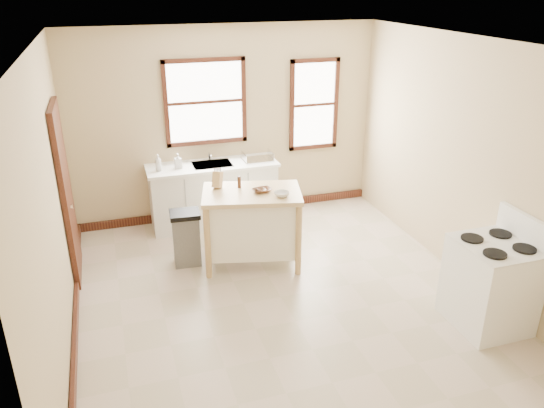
{
  "coord_description": "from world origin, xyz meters",
  "views": [
    {
      "loc": [
        -1.66,
        -4.88,
        3.37
      ],
      "look_at": [
        0.02,
        0.4,
        0.99
      ],
      "focal_mm": 35.0,
      "sensor_mm": 36.0,
      "label": 1
    }
  ],
  "objects_px": {
    "soap_bottle_a": "(158,163)",
    "gas_stove": "(492,273)",
    "kitchen_island": "(252,228)",
    "bowl_c": "(282,194)",
    "knife_block": "(217,180)",
    "bowl_a": "(259,191)",
    "trash_bin": "(186,238)",
    "soap_bottle_b": "(178,161)",
    "pepper_grinder": "(239,182)",
    "bowl_b": "(264,190)",
    "dish_rack": "(257,156)"
  },
  "relations": [
    {
      "from": "soap_bottle_a",
      "to": "dish_rack",
      "type": "distance_m",
      "value": 1.42
    },
    {
      "from": "soap_bottle_b",
      "to": "bowl_a",
      "type": "xyz_separation_m",
      "value": [
        0.78,
        -1.34,
        -0.03
      ]
    },
    {
      "from": "bowl_b",
      "to": "gas_stove",
      "type": "relative_size",
      "value": 0.15
    },
    {
      "from": "kitchen_island",
      "to": "bowl_c",
      "type": "distance_m",
      "value": 0.65
    },
    {
      "from": "bowl_a",
      "to": "bowl_b",
      "type": "xyz_separation_m",
      "value": [
        0.06,
        0.0,
        0.0
      ]
    },
    {
      "from": "kitchen_island",
      "to": "bowl_c",
      "type": "relative_size",
      "value": 6.6
    },
    {
      "from": "bowl_a",
      "to": "trash_bin",
      "type": "relative_size",
      "value": 0.23
    },
    {
      "from": "soap_bottle_b",
      "to": "bowl_a",
      "type": "distance_m",
      "value": 1.55
    },
    {
      "from": "pepper_grinder",
      "to": "bowl_b",
      "type": "bearing_deg",
      "value": -40.93
    },
    {
      "from": "knife_block",
      "to": "pepper_grinder",
      "type": "xyz_separation_m",
      "value": [
        0.25,
        -0.08,
        -0.03
      ]
    },
    {
      "from": "kitchen_island",
      "to": "soap_bottle_b",
      "type": "bearing_deg",
      "value": 131.78
    },
    {
      "from": "trash_bin",
      "to": "gas_stove",
      "type": "distance_m",
      "value": 3.56
    },
    {
      "from": "dish_rack",
      "to": "knife_block",
      "type": "height_order",
      "value": "knife_block"
    },
    {
      "from": "knife_block",
      "to": "bowl_a",
      "type": "height_order",
      "value": "knife_block"
    },
    {
      "from": "bowl_a",
      "to": "soap_bottle_b",
      "type": "bearing_deg",
      "value": 120.1
    },
    {
      "from": "trash_bin",
      "to": "pepper_grinder",
      "type": "bearing_deg",
      "value": -0.11
    },
    {
      "from": "gas_stove",
      "to": "bowl_c",
      "type": "bearing_deg",
      "value": 134.03
    },
    {
      "from": "soap_bottle_a",
      "to": "gas_stove",
      "type": "relative_size",
      "value": 0.19
    },
    {
      "from": "knife_block",
      "to": "bowl_c",
      "type": "xyz_separation_m",
      "value": [
        0.66,
        -0.51,
        -0.07
      ]
    },
    {
      "from": "bowl_b",
      "to": "pepper_grinder",
      "type": "bearing_deg",
      "value": 139.07
    },
    {
      "from": "soap_bottle_a",
      "to": "pepper_grinder",
      "type": "relative_size",
      "value": 1.54
    },
    {
      "from": "knife_block",
      "to": "trash_bin",
      "type": "distance_m",
      "value": 0.84
    },
    {
      "from": "pepper_grinder",
      "to": "trash_bin",
      "type": "distance_m",
      "value": 0.98
    },
    {
      "from": "knife_block",
      "to": "trash_bin",
      "type": "relative_size",
      "value": 0.28
    },
    {
      "from": "bowl_b",
      "to": "gas_stove",
      "type": "height_order",
      "value": "gas_stove"
    },
    {
      "from": "soap_bottle_b",
      "to": "gas_stove",
      "type": "distance_m",
      "value": 4.26
    },
    {
      "from": "dish_rack",
      "to": "kitchen_island",
      "type": "xyz_separation_m",
      "value": [
        -0.45,
        -1.3,
        -0.49
      ]
    },
    {
      "from": "bowl_c",
      "to": "gas_stove",
      "type": "height_order",
      "value": "gas_stove"
    },
    {
      "from": "kitchen_island",
      "to": "bowl_a",
      "type": "bearing_deg",
      "value": -14.52
    },
    {
      "from": "knife_block",
      "to": "gas_stove",
      "type": "bearing_deg",
      "value": -6.49
    },
    {
      "from": "soap_bottle_b",
      "to": "trash_bin",
      "type": "xyz_separation_m",
      "value": [
        -0.1,
        -1.07,
        -0.67
      ]
    },
    {
      "from": "pepper_grinder",
      "to": "gas_stove",
      "type": "bearing_deg",
      "value": -46.04
    },
    {
      "from": "kitchen_island",
      "to": "bowl_a",
      "type": "relative_size",
      "value": 7.28
    },
    {
      "from": "bowl_b",
      "to": "dish_rack",
      "type": "bearing_deg",
      "value": 77.18
    },
    {
      "from": "soap_bottle_a",
      "to": "trash_bin",
      "type": "relative_size",
      "value": 0.32
    },
    {
      "from": "dish_rack",
      "to": "kitchen_island",
      "type": "height_order",
      "value": "dish_rack"
    },
    {
      "from": "knife_block",
      "to": "kitchen_island",
      "type": "bearing_deg",
      "value": 1.82
    },
    {
      "from": "soap_bottle_a",
      "to": "knife_block",
      "type": "height_order",
      "value": "knife_block"
    },
    {
      "from": "bowl_a",
      "to": "bowl_b",
      "type": "height_order",
      "value": "bowl_b"
    },
    {
      "from": "bowl_a",
      "to": "bowl_b",
      "type": "relative_size",
      "value": 0.93
    },
    {
      "from": "knife_block",
      "to": "dish_rack",
      "type": "bearing_deg",
      "value": 89.25
    },
    {
      "from": "soap_bottle_a",
      "to": "bowl_c",
      "type": "bearing_deg",
      "value": -61.66
    },
    {
      "from": "dish_rack",
      "to": "bowl_a",
      "type": "xyz_separation_m",
      "value": [
        -0.37,
        -1.34,
        0.02
      ]
    },
    {
      "from": "knife_block",
      "to": "bowl_b",
      "type": "xyz_separation_m",
      "value": [
        0.51,
        -0.3,
        -0.08
      ]
    },
    {
      "from": "bowl_b",
      "to": "bowl_a",
      "type": "bearing_deg",
      "value": -179.32
    },
    {
      "from": "soap_bottle_b",
      "to": "bowl_a",
      "type": "bearing_deg",
      "value": -62.61
    },
    {
      "from": "pepper_grinder",
      "to": "bowl_c",
      "type": "bearing_deg",
      "value": -46.32
    },
    {
      "from": "bowl_a",
      "to": "pepper_grinder",
      "type": "bearing_deg",
      "value": 130.72
    },
    {
      "from": "kitchen_island",
      "to": "bowl_b",
      "type": "xyz_separation_m",
      "value": [
        0.15,
        -0.04,
        0.51
      ]
    },
    {
      "from": "gas_stove",
      "to": "bowl_a",
      "type": "bearing_deg",
      "value": 134.31
    }
  ]
}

